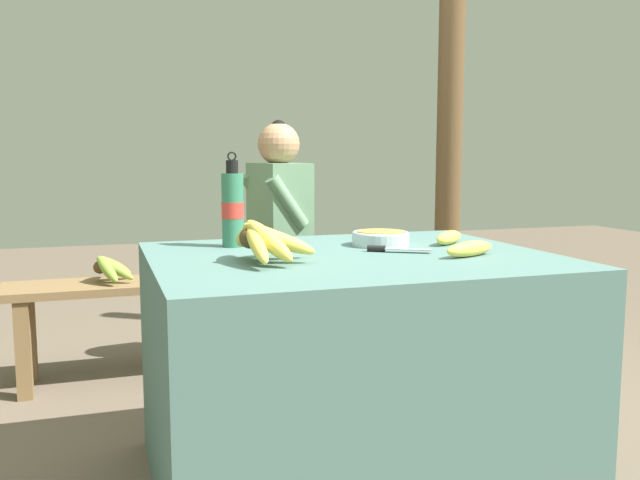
{
  "coord_description": "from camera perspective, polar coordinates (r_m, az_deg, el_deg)",
  "views": [
    {
      "loc": [
        -0.71,
        -1.87,
        1.01
      ],
      "look_at": [
        -0.08,
        0.05,
        0.75
      ],
      "focal_mm": 38.0,
      "sensor_mm": 36.0,
      "label": 1
    }
  ],
  "objects": [
    {
      "name": "knife",
      "position": [
        2.07,
        5.87,
        -0.75
      ],
      "size": [
        0.18,
        0.12,
        0.02
      ],
      "rotation": [
        0.0,
        0.0,
        -0.53
      ],
      "color": "#BCBCC1",
      "rests_on": "market_counter"
    },
    {
      "name": "ground_plane",
      "position": [
        2.24,
        2.48,
        -19.53
      ],
      "size": [
        12.0,
        12.0,
        0.0
      ],
      "primitive_type": "plane",
      "color": "brown"
    },
    {
      "name": "loose_banana_side",
      "position": [
        2.28,
        10.81,
        0.21
      ],
      "size": [
        0.16,
        0.14,
        0.05
      ],
      "rotation": [
        0.0,
        0.0,
        0.66
      ],
      "color": "#E0C64C",
      "rests_on": "market_counter"
    },
    {
      "name": "support_post_far",
      "position": [
        3.71,
        10.87,
        9.81
      ],
      "size": [
        0.14,
        0.14,
        2.37
      ],
      "color": "brown",
      "rests_on": "ground_plane"
    },
    {
      "name": "wooden_bench",
      "position": [
        3.18,
        -8.78,
        -4.24
      ],
      "size": [
        1.84,
        0.32,
        0.45
      ],
      "color": "brown",
      "rests_on": "ground_plane"
    },
    {
      "name": "banana_bunch_ripe",
      "position": [
        1.86,
        -4.75,
        0.08
      ],
      "size": [
        0.22,
        0.32,
        0.14
      ],
      "color": "#4C381E",
      "rests_on": "market_counter"
    },
    {
      "name": "water_bottle",
      "position": [
        2.19,
        -7.36,
        2.67
      ],
      "size": [
        0.07,
        0.07,
        0.31
      ],
      "color": "#337556",
      "rests_on": "market_counter"
    },
    {
      "name": "loose_banana_front",
      "position": [
        2.02,
        12.5,
        -0.73
      ],
      "size": [
        0.2,
        0.11,
        0.05
      ],
      "rotation": [
        0.0,
        0.0,
        0.36
      ],
      "color": "#E0C64C",
      "rests_on": "market_counter"
    },
    {
      "name": "seated_vendor",
      "position": [
        3.14,
        -4.2,
        1.15
      ],
      "size": [
        0.43,
        0.41,
        1.17
      ],
      "rotation": [
        0.0,
        0.0,
        3.28
      ],
      "color": "#232328",
      "rests_on": "ground_plane"
    },
    {
      "name": "banana_bunch_green",
      "position": [
        3.11,
        -17.36,
        -2.21
      ],
      "size": [
        0.19,
        0.3,
        0.13
      ],
      "color": "#4C381E",
      "rests_on": "wooden_bench"
    },
    {
      "name": "serving_bowl",
      "position": [
        2.22,
        5.11,
        0.23
      ],
      "size": [
        0.19,
        0.19,
        0.05
      ],
      "color": "silver",
      "rests_on": "market_counter"
    },
    {
      "name": "market_counter",
      "position": [
        2.11,
        2.53,
        -10.84
      ],
      "size": [
        1.17,
        0.96,
        0.71
      ],
      "color": "#4C706B",
      "rests_on": "ground_plane"
    }
  ]
}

